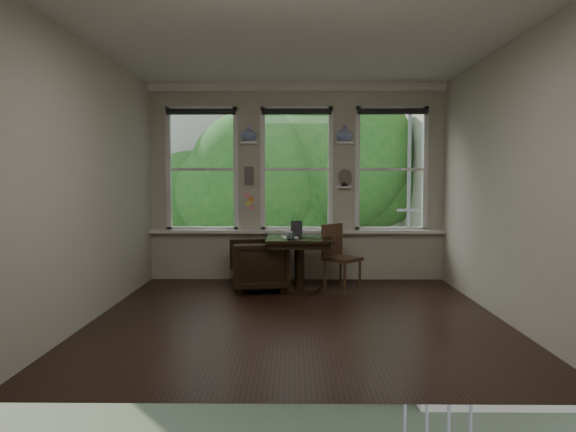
{
  "coord_description": "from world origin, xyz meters",
  "views": [
    {
      "loc": [
        -0.05,
        -5.67,
        1.53
      ],
      "look_at": [
        -0.12,
        0.9,
        1.07
      ],
      "focal_mm": 32.0,
      "sensor_mm": 36.0,
      "label": 1
    }
  ],
  "objects_px": {
    "table": "(299,264)",
    "mug": "(289,235)",
    "armchair_left": "(258,265)",
    "laptop": "(309,238)",
    "side_chair_right": "(343,258)"
  },
  "relations": [
    {
      "from": "side_chair_right",
      "to": "mug",
      "type": "bearing_deg",
      "value": 149.12
    },
    {
      "from": "table",
      "to": "armchair_left",
      "type": "bearing_deg",
      "value": 173.79
    },
    {
      "from": "armchair_left",
      "to": "mug",
      "type": "bearing_deg",
      "value": 50.68
    },
    {
      "from": "armchair_left",
      "to": "laptop",
      "type": "xyz_separation_m",
      "value": [
        0.7,
        -0.21,
        0.41
      ]
    },
    {
      "from": "table",
      "to": "laptop",
      "type": "relative_size",
      "value": 3.03
    },
    {
      "from": "side_chair_right",
      "to": "laptop",
      "type": "xyz_separation_m",
      "value": [
        -0.48,
        -0.17,
        0.3
      ]
    },
    {
      "from": "armchair_left",
      "to": "mug",
      "type": "distance_m",
      "value": 0.67
    },
    {
      "from": "side_chair_right",
      "to": "mug",
      "type": "height_order",
      "value": "side_chair_right"
    },
    {
      "from": "side_chair_right",
      "to": "laptop",
      "type": "height_order",
      "value": "side_chair_right"
    },
    {
      "from": "table",
      "to": "mug",
      "type": "relative_size",
      "value": 8.67
    },
    {
      "from": "armchair_left",
      "to": "side_chair_right",
      "type": "distance_m",
      "value": 1.18
    },
    {
      "from": "armchair_left",
      "to": "side_chair_right",
      "type": "relative_size",
      "value": 0.84
    },
    {
      "from": "laptop",
      "to": "table",
      "type": "bearing_deg",
      "value": 151.48
    },
    {
      "from": "table",
      "to": "laptop",
      "type": "distance_m",
      "value": 0.43
    },
    {
      "from": "armchair_left",
      "to": "mug",
      "type": "xyz_separation_m",
      "value": [
        0.44,
        -0.24,
        0.45
      ]
    }
  ]
}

